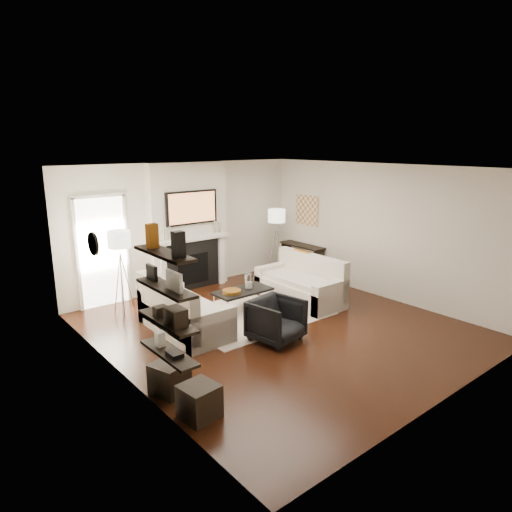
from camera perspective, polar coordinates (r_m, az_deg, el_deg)
room_envelope at (r=7.53m, az=2.89°, el=0.62°), size 6.00×6.00×6.00m
chimney_breast at (r=9.81m, az=-8.45°, el=3.62°), size 1.80×0.25×2.70m
fireplace_surround at (r=9.88m, az=-7.87°, el=-1.22°), size 1.30×0.02×1.04m
firebox at (r=9.90m, az=-7.84°, el=-1.62°), size 0.75×0.02×0.65m
mantel_pilaster_l at (r=9.51m, az=-11.48°, el=-1.79°), size 0.12×0.08×1.10m
mantel_pilaster_r at (r=10.23m, az=-4.35°, el=-0.43°), size 0.12×0.08×1.10m
mantel_shelf at (r=9.70m, az=-7.84°, el=2.14°), size 1.70×0.18×0.07m
tv_body at (r=9.61m, az=-8.04°, el=6.02°), size 1.20×0.06×0.70m
tv_screen at (r=9.58m, az=-7.94°, el=6.00°), size 1.10×0.00×0.62m
candlestick_l_tall at (r=9.40m, az=-10.76°, el=2.80°), size 0.04×0.04×0.30m
candlestick_l_short at (r=9.35m, az=-11.45°, el=2.52°), size 0.04×0.04×0.24m
candlestick_r_tall at (r=9.96m, az=-5.20°, el=3.61°), size 0.04×0.04×0.30m
candlestick_r_short at (r=10.04m, az=-4.58°, el=3.53°), size 0.04×0.04×0.24m
hallway_panel at (r=9.19m, az=-18.65°, el=0.41°), size 0.90×0.02×2.10m
door_trim_l at (r=9.02m, az=-21.45°, el=-0.07°), size 0.06×0.06×2.16m
door_trim_r at (r=9.34m, az=-15.87°, el=0.83°), size 0.06×0.06×2.16m
door_trim_top at (r=8.99m, az=-19.15°, el=7.09°), size 1.02×0.06×0.06m
rug at (r=8.51m, az=-0.69°, el=-7.27°), size 2.60×2.00×0.01m
loveseat_left_base at (r=7.80m, az=-8.87°, el=-7.84°), size 0.85×1.80×0.42m
loveseat_left_back at (r=7.54m, az=-11.16°, el=-6.16°), size 0.18×1.80×0.80m
loveseat_left_arm_n at (r=7.13m, az=-5.54°, el=-9.11°), size 0.85×0.18×0.60m
loveseat_left_arm_s at (r=8.44m, az=-11.70°, el=-5.61°), size 0.85×0.18×0.60m
loveseat_left_cushion at (r=7.74m, az=-8.62°, el=-5.97°), size 0.63×1.44×0.10m
pillow_left_orange at (r=7.73m, az=-12.29°, el=-4.12°), size 0.10×0.42×0.42m
pillow_left_charcoal at (r=7.23m, az=-10.10°, el=-5.38°), size 0.10×0.40×0.40m
loveseat_right_base at (r=9.13m, az=5.45°, el=-4.47°), size 0.85×1.80×0.42m
loveseat_right_back at (r=9.26m, az=6.98°, el=-2.19°), size 0.18×1.80×0.80m
loveseat_right_arm_n at (r=8.58m, az=9.28°, el=-5.19°), size 0.85×0.18×0.60m
loveseat_right_arm_s at (r=9.66m, az=2.09°, el=-2.80°), size 0.85×0.18×0.60m
loveseat_right_cushion at (r=9.02m, az=5.27°, el=-2.97°), size 0.63×1.44×0.10m
pillow_right_orange at (r=9.41m, az=5.70°, el=-0.60°), size 0.10×0.42×0.42m
pillow_right_charcoal at (r=9.01m, az=8.38°, el=-1.41°), size 0.10×0.40×0.40m
coffee_table at (r=8.53m, az=-1.69°, el=-4.40°), size 1.10×0.55×0.04m
coffee_leg_nw at (r=8.15m, az=-3.53°, el=-6.88°), size 0.02×0.02×0.38m
coffee_leg_ne at (r=8.73m, az=1.82°, el=-5.41°), size 0.02×0.02×0.38m
coffee_leg_sw at (r=8.49m, az=-5.28°, el=-6.04°), size 0.02×0.02×0.38m
coffee_leg_se at (r=9.05m, az=-0.01°, el=-4.70°), size 0.02×0.02×0.38m
hurricane_glass at (r=8.57m, az=-0.90°, el=-3.19°), size 0.17×0.17×0.29m
hurricane_candle at (r=8.59m, az=-0.90°, el=-3.60°), size 0.09×0.09×0.13m
copper_bowl at (r=8.37m, az=-3.05°, el=-4.45°), size 0.34×0.34×0.06m
armchair at (r=7.32m, az=2.54°, el=-7.78°), size 0.84×0.80×0.76m
lamp_left_post at (r=8.53m, az=-16.37°, el=-3.56°), size 0.02×0.02×1.20m
lamp_left_shade at (r=8.32m, az=-16.76°, el=2.03°), size 0.40×0.40×0.30m
lamp_left_leg_a at (r=8.57m, az=-15.69°, el=-3.43°), size 0.25×0.02×1.23m
lamp_left_leg_b at (r=8.60m, az=-16.95°, el=-3.47°), size 0.14×0.22×1.23m
lamp_left_leg_c at (r=8.43m, az=-16.45°, el=-3.79°), size 0.14×0.22×1.23m
lamp_right_post at (r=10.75m, az=2.55°, el=0.58°), size 0.02×0.02×1.20m
lamp_right_shade at (r=10.58m, az=2.60°, el=5.06°), size 0.40×0.40×0.30m
lamp_right_leg_a at (r=10.82m, az=2.99°, el=0.66°), size 0.25×0.02×1.23m
lamp_right_leg_b at (r=10.78m, az=2.00°, el=0.62°), size 0.14×0.22×1.23m
lamp_right_leg_c at (r=10.64m, az=2.67°, el=0.44°), size 0.14×0.22×1.23m
console_top at (r=10.83m, az=5.80°, el=1.33°), size 0.35×1.20×0.04m
console_leg_n at (r=10.55m, az=7.85°, el=-1.17°), size 0.30×0.04×0.71m
console_leg_s at (r=11.30m, az=3.78°, el=-0.05°), size 0.30×0.04×0.71m
wall_art at (r=10.81m, az=6.39°, el=5.71°), size 0.03×0.70×0.70m
shelf_bottom at (r=5.54m, az=-10.83°, el=-11.84°), size 0.25×1.00×0.03m
shelf_lower at (r=5.38m, az=-11.02°, el=-8.00°), size 0.25×1.00×0.04m
shelf_upper at (r=5.24m, az=-11.23°, el=-3.94°), size 0.25×1.00×0.04m
shelf_top at (r=5.13m, az=-11.44°, el=0.31°), size 0.25×1.00×0.04m
decor_magfile_a at (r=4.82m, az=-9.68°, el=1.42°), size 0.12×0.10×0.28m
decor_magfile_b at (r=5.33m, az=-12.85°, el=2.47°), size 0.12×0.10×0.28m
decor_frame_a at (r=5.03m, az=-10.19°, el=-3.13°), size 0.04×0.30×0.22m
decor_frame_b at (r=5.49m, az=-12.91°, el=-2.03°), size 0.04×0.22×0.18m
decor_wine_rack at (r=5.17m, az=-10.00°, el=-7.48°), size 0.18×0.25×0.20m
decor_box_small at (r=5.48m, az=-11.86°, el=-6.74°), size 0.15×0.12×0.12m
decor_books at (r=5.41m, az=-10.13°, el=-11.96°), size 0.14×0.20×0.05m
decor_box_tall at (r=5.66m, az=-11.90°, el=-10.11°), size 0.10×0.10×0.18m
clock_rim at (r=6.84m, az=-19.69°, el=1.45°), size 0.04×0.34×0.34m
clock_face at (r=6.85m, az=-19.49°, el=1.48°), size 0.01×0.29×0.29m
ottoman_near at (r=6.07m, az=-10.76°, el=-14.72°), size 0.51×0.51×0.40m
ottoman_far at (r=5.54m, az=-7.11°, el=-17.57°), size 0.44×0.44×0.40m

